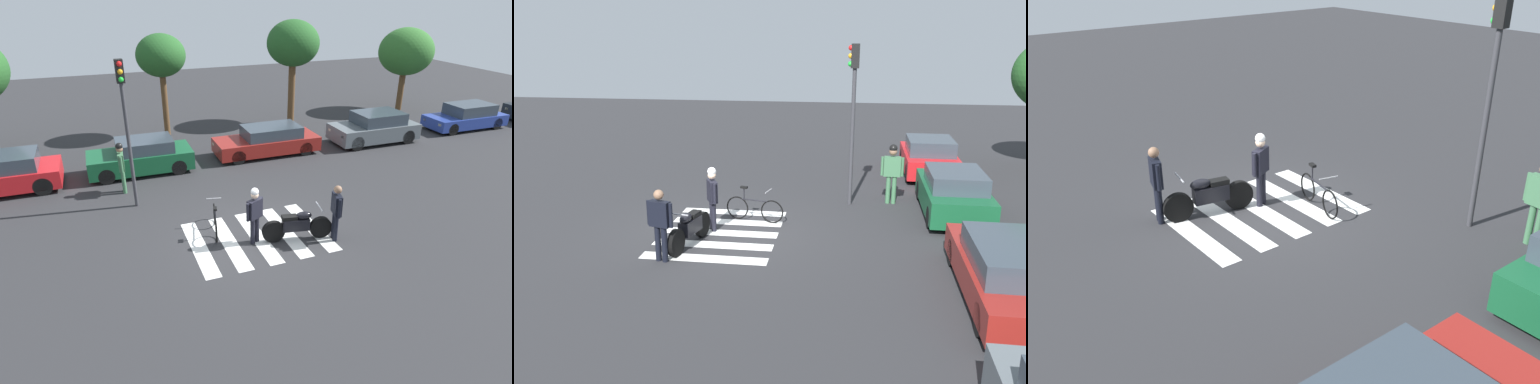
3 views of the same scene
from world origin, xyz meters
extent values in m
plane|color=#2B2B2D|center=(0.00, 0.00, 0.00)|extent=(60.00, 60.00, 0.00)
cylinder|color=black|center=(1.75, -0.68, 0.34)|extent=(0.69, 0.26, 0.68)
cylinder|color=black|center=(0.33, -0.41, 0.34)|extent=(0.69, 0.26, 0.68)
cube|color=black|center=(0.99, -0.54, 0.52)|extent=(0.84, 0.42, 0.36)
ellipsoid|color=black|center=(1.22, -0.58, 0.79)|extent=(0.52, 0.32, 0.24)
cube|color=black|center=(0.80, -0.50, 0.76)|extent=(0.48, 0.32, 0.12)
cylinder|color=#A5A5AD|center=(1.67, -0.66, 1.04)|extent=(0.15, 0.62, 0.04)
torus|color=black|center=(-0.98, 1.26, 0.34)|extent=(0.19, 0.67, 0.68)
torus|color=black|center=(-1.22, 0.22, 0.34)|extent=(0.19, 0.67, 0.68)
cylinder|color=black|center=(-1.10, 0.74, 0.62)|extent=(0.22, 0.82, 0.04)
cylinder|color=black|center=(-1.17, 0.43, 0.79)|extent=(0.04, 0.04, 0.34)
cube|color=black|center=(-1.17, 0.43, 0.97)|extent=(0.14, 0.22, 0.06)
cylinder|color=#99999E|center=(-1.01, 1.15, 0.94)|extent=(0.45, 0.13, 0.03)
cylinder|color=black|center=(2.06, -1.01, 0.43)|extent=(0.14, 0.14, 0.86)
cylinder|color=black|center=(2.11, -0.84, 0.43)|extent=(0.14, 0.14, 0.86)
cube|color=black|center=(2.08, -0.93, 1.17)|extent=(0.33, 0.54, 0.61)
sphere|color=#8C664C|center=(2.08, -0.93, 1.63)|extent=(0.23, 0.23, 0.23)
cylinder|color=black|center=(2.00, -1.22, 1.17)|extent=(0.09, 0.09, 0.58)
cylinder|color=black|center=(2.16, -0.64, 1.17)|extent=(0.09, 0.09, 0.58)
cylinder|color=black|center=(-0.11, -0.21, 0.41)|extent=(0.14, 0.14, 0.82)
cylinder|color=black|center=(-0.27, -0.29, 0.41)|extent=(0.14, 0.14, 0.82)
cube|color=black|center=(-0.19, -0.25, 1.10)|extent=(0.51, 0.39, 0.58)
sphere|color=beige|center=(-0.19, -0.25, 1.54)|extent=(0.22, 0.22, 0.22)
cylinder|color=black|center=(0.07, -0.12, 1.10)|extent=(0.09, 0.09, 0.55)
cylinder|color=black|center=(-0.44, -0.38, 1.10)|extent=(0.09, 0.09, 0.55)
sphere|color=white|center=(-0.19, -0.25, 1.64)|extent=(0.23, 0.23, 0.23)
cylinder|color=#3F724C|center=(-3.41, 4.78, 0.44)|extent=(0.14, 0.14, 0.88)
cylinder|color=#3F724C|center=(-3.42, 4.60, 0.44)|extent=(0.14, 0.14, 0.88)
cube|color=#3F724C|center=(-3.42, 4.69, 1.19)|extent=(0.23, 0.53, 0.62)
sphere|color=#8C664C|center=(-3.42, 4.69, 1.66)|extent=(0.24, 0.24, 0.24)
cylinder|color=#3F724C|center=(-3.40, 5.00, 1.19)|extent=(0.09, 0.09, 0.59)
cylinder|color=#3F724C|center=(-3.44, 4.38, 1.19)|extent=(0.09, 0.09, 0.59)
sphere|color=black|center=(-3.42, 4.69, 1.77)|extent=(0.25, 0.25, 0.25)
cube|color=silver|center=(-1.80, 0.00, 0.00)|extent=(0.45, 3.10, 0.01)
cube|color=silver|center=(-0.90, 0.00, 0.00)|extent=(0.45, 3.10, 0.01)
cube|color=silver|center=(0.00, 0.00, 0.00)|extent=(0.45, 3.10, 0.01)
cube|color=silver|center=(0.90, 0.00, 0.00)|extent=(0.45, 3.10, 0.01)
cube|color=silver|center=(1.80, 0.00, 0.00)|extent=(0.45, 3.10, 0.01)
cylinder|color=black|center=(-6.18, 5.50, 0.34)|extent=(0.68, 0.23, 0.68)
cylinder|color=black|center=(-6.16, 7.14, 0.34)|extent=(0.68, 0.23, 0.68)
cube|color=red|center=(-7.52, 6.33, 0.53)|extent=(4.00, 1.89, 0.68)
cube|color=#333D47|center=(-7.32, 6.33, 1.14)|extent=(2.16, 1.65, 0.54)
cylinder|color=black|center=(-3.97, 5.68, 0.31)|extent=(0.62, 0.23, 0.62)
cylinder|color=black|center=(-3.95, 7.19, 0.31)|extent=(0.62, 0.23, 0.62)
cylinder|color=black|center=(-1.21, 5.65, 0.31)|extent=(0.62, 0.23, 0.62)
cylinder|color=black|center=(-1.19, 7.17, 0.31)|extent=(0.62, 0.23, 0.62)
cube|color=#14512D|center=(-2.58, 6.42, 0.53)|extent=(4.08, 1.77, 0.72)
cube|color=#333D47|center=(-2.38, 6.42, 1.13)|extent=(2.21, 1.55, 0.48)
cube|color=#F2EDCC|center=(-4.58, 5.88, 0.64)|extent=(0.08, 0.20, 0.12)
cube|color=#F2EDCC|center=(-4.57, 7.00, 0.64)|extent=(0.08, 0.20, 0.12)
cylinder|color=black|center=(1.37, 5.83, 0.31)|extent=(0.63, 0.23, 0.62)
cylinder|color=black|center=(1.38, 7.34, 0.31)|extent=(0.63, 0.23, 0.62)
cylinder|color=black|center=(4.52, 5.80, 0.31)|extent=(0.63, 0.23, 0.62)
cylinder|color=black|center=(4.53, 7.31, 0.31)|extent=(0.63, 0.23, 0.62)
cube|color=maroon|center=(2.95, 6.57, 0.48)|extent=(4.65, 1.77, 0.61)
cube|color=#333D47|center=(3.18, 6.57, 1.03)|extent=(2.51, 1.54, 0.50)
cube|color=#F2EDCC|center=(0.67, 6.04, 0.57)|extent=(0.08, 0.20, 0.12)
cube|color=#F2EDCC|center=(0.68, 7.14, 0.57)|extent=(0.08, 0.20, 0.12)
cylinder|color=black|center=(7.00, 5.50, 0.34)|extent=(0.69, 0.23, 0.68)
cylinder|color=black|center=(7.01, 7.14, 0.34)|extent=(0.69, 0.23, 0.68)
cylinder|color=black|center=(9.80, 5.47, 0.34)|extent=(0.69, 0.23, 0.68)
cylinder|color=black|center=(9.82, 7.12, 0.34)|extent=(0.69, 0.23, 0.68)
cube|color=slate|center=(8.41, 6.31, 0.55)|extent=(4.14, 1.90, 0.72)
cube|color=#333D47|center=(8.62, 6.30, 1.18)|extent=(2.24, 1.66, 0.54)
cube|color=#F2EDCC|center=(6.38, 5.73, 0.66)|extent=(0.08, 0.20, 0.12)
cube|color=#F2EDCC|center=(6.39, 6.92, 0.66)|extent=(0.08, 0.20, 0.12)
cylinder|color=black|center=(12.81, 5.75, 0.31)|extent=(0.62, 0.23, 0.62)
cylinder|color=black|center=(12.82, 7.25, 0.31)|extent=(0.62, 0.23, 0.62)
cylinder|color=black|center=(15.73, 5.72, 0.31)|extent=(0.62, 0.23, 0.62)
cylinder|color=black|center=(15.74, 7.22, 0.31)|extent=(0.62, 0.23, 0.62)
cube|color=navy|center=(14.28, 6.49, 0.45)|extent=(4.31, 1.76, 0.57)
cube|color=#333D47|center=(14.49, 6.48, 1.02)|extent=(2.33, 1.54, 0.56)
cube|color=#F2EDCC|center=(12.16, 5.96, 0.54)|extent=(0.08, 0.20, 0.12)
cube|color=#F2EDCC|center=(12.17, 7.06, 0.54)|extent=(0.08, 0.20, 0.12)
cylinder|color=black|center=(18.34, 7.09, 0.31)|extent=(0.63, 0.23, 0.63)
cube|color=#F2EDCC|center=(17.69, 6.89, 0.65)|extent=(0.08, 0.20, 0.12)
cylinder|color=#38383D|center=(-3.15, 3.41, 2.09)|extent=(0.12, 0.12, 4.19)
cube|color=black|center=(-3.15, 3.41, 4.54)|extent=(0.25, 0.25, 0.70)
sphere|color=red|center=(-3.14, 3.29, 4.77)|extent=(0.16, 0.16, 0.16)
sphere|color=orange|center=(-3.14, 3.29, 4.54)|extent=(0.16, 0.16, 0.16)
sphere|color=green|center=(-3.14, 3.29, 4.31)|extent=(0.16, 0.16, 0.16)
cylinder|color=brown|center=(-0.68, 11.00, 1.51)|extent=(0.29, 0.29, 3.02)
ellipsoid|color=#235623|center=(-0.68, 11.00, 3.90)|extent=(2.35, 2.35, 2.00)
cylinder|color=brown|center=(6.22, 11.00, 1.57)|extent=(0.37, 0.37, 3.14)
ellipsoid|color=#235623|center=(6.22, 11.00, 4.18)|extent=(2.77, 2.77, 2.36)
cylinder|color=brown|center=(13.53, 11.00, 1.12)|extent=(0.36, 0.36, 2.24)
ellipsoid|color=#2D6628|center=(13.53, 11.00, 3.42)|extent=(3.16, 3.16, 2.68)
camera|label=1|loc=(-4.05, -10.48, 6.82)|focal=30.39mm
camera|label=2|loc=(13.77, 3.35, 5.18)|focal=39.04mm
camera|label=3|loc=(6.67, 9.37, 5.71)|focal=38.99mm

